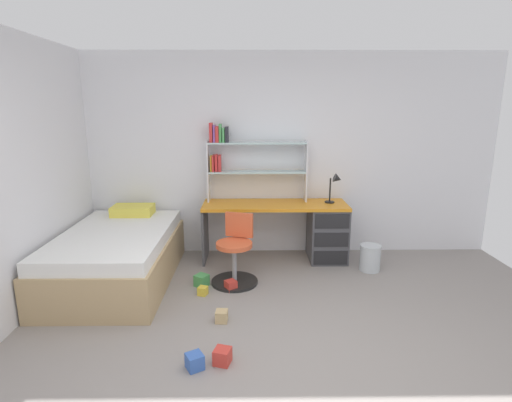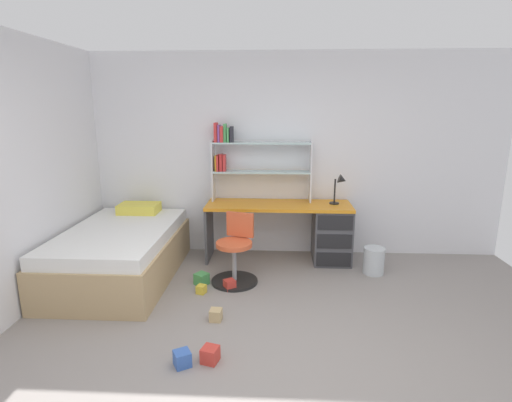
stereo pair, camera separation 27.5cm
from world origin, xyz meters
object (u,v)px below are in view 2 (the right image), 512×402
(swivel_chair, at_px, (235,256))
(toy_block_red_3, at_px, (230,285))
(toy_block_yellow_4, at_px, (201,289))
(bookshelf_hutch, at_px, (248,156))
(toy_block_red_5, at_px, (210,355))
(toy_block_blue_2, at_px, (182,359))
(bed_platform, at_px, (121,253))
(toy_block_natural_0, at_px, (216,315))
(desk_lamp, at_px, (340,185))
(toy_block_green_1, at_px, (202,279))
(waste_bin, at_px, (374,261))
(desk, at_px, (316,229))

(swivel_chair, distance_m, toy_block_red_3, 0.33)
(toy_block_red_3, bearing_deg, toy_block_yellow_4, -159.92)
(bookshelf_hutch, bearing_deg, toy_block_red_3, -96.87)
(toy_block_red_5, bearing_deg, swivel_chair, 88.23)
(toy_block_blue_2, distance_m, toy_block_red_3, 1.33)
(bed_platform, relative_size, toy_block_red_5, 15.58)
(bed_platform, relative_size, toy_block_natural_0, 17.54)
(desk_lamp, relative_size, toy_block_red_5, 3.15)
(desk_lamp, bearing_deg, swivel_chair, -150.65)
(bookshelf_hutch, bearing_deg, toy_block_red_5, -93.25)
(bookshelf_hutch, height_order, toy_block_red_5, bookshelf_hutch)
(bed_platform, xyz_separation_m, toy_block_green_1, (0.95, -0.14, -0.23))
(swivel_chair, relative_size, toy_block_blue_2, 6.46)
(toy_block_natural_0, height_order, toy_block_blue_2, toy_block_blue_2)
(toy_block_natural_0, xyz_separation_m, toy_block_red_5, (0.05, -0.61, 0.01))
(bookshelf_hutch, height_order, swivel_chair, bookshelf_hutch)
(toy_block_red_3, relative_size, toy_block_yellow_4, 1.21)
(waste_bin, bearing_deg, toy_block_green_1, -168.24)
(swivel_chair, relative_size, toy_block_red_3, 7.05)
(desk, bearing_deg, toy_block_red_3, -137.95)
(bookshelf_hutch, xyz_separation_m, toy_block_blue_2, (-0.34, -2.39, -1.25))
(waste_bin, bearing_deg, toy_block_red_5, -132.95)
(bed_platform, xyz_separation_m, waste_bin, (2.93, 0.27, -0.14))
(desk_lamp, height_order, toy_block_green_1, desk_lamp)
(bookshelf_hutch, relative_size, toy_block_red_3, 11.62)
(toy_block_red_3, xyz_separation_m, toy_block_yellow_4, (-0.29, -0.11, -0.01))
(toy_block_red_3, bearing_deg, desk, 42.05)
(desk_lamp, distance_m, waste_bin, 0.99)
(desk_lamp, xyz_separation_m, bed_platform, (-2.56, -0.65, -0.70))
(desk, distance_m, waste_bin, 0.80)
(desk, bearing_deg, waste_bin, -30.54)
(toy_block_red_5, bearing_deg, toy_block_yellow_4, 104.01)
(toy_block_natural_0, height_order, toy_block_green_1, toy_block_green_1)
(toy_block_red_5, bearing_deg, toy_block_green_1, 103.34)
(swivel_chair, xyz_separation_m, toy_block_red_5, (-0.05, -1.47, -0.24))
(toy_block_green_1, bearing_deg, desk, 30.88)
(toy_block_blue_2, bearing_deg, toy_block_red_5, 16.19)
(toy_block_natural_0, bearing_deg, toy_block_red_5, -85.36)
(desk_lamp, bearing_deg, toy_block_natural_0, -130.65)
(bookshelf_hutch, xyz_separation_m, toy_block_natural_0, (-0.18, -1.71, -1.26))
(swivel_chair, relative_size, toy_block_green_1, 5.96)
(toy_block_blue_2, bearing_deg, desk_lamp, 56.23)
(toy_block_green_1, xyz_separation_m, toy_block_red_5, (0.32, -1.36, -0.00))
(bookshelf_hutch, bearing_deg, toy_block_blue_2, -98.03)
(bookshelf_hutch, relative_size, desk_lamp, 3.30)
(desk_lamp, bearing_deg, bed_platform, -165.67)
(toy_block_yellow_4, bearing_deg, toy_block_green_1, 99.72)
(desk, distance_m, toy_block_red_5, 2.41)
(bed_platform, relative_size, toy_block_blue_2, 15.97)
(waste_bin, distance_m, toy_block_red_3, 1.73)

